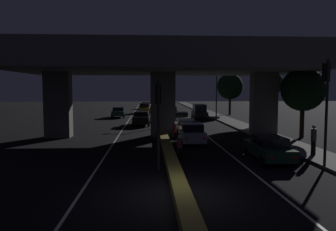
{
  "coord_description": "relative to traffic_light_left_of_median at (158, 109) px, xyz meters",
  "views": [
    {
      "loc": [
        -1.18,
        -12.39,
        4.06
      ],
      "look_at": [
        0.7,
        19.99,
        1.49
      ],
      "focal_mm": 35.0,
      "sensor_mm": 36.0,
      "label": 1
    }
  ],
  "objects": [
    {
      "name": "roadside_tree_kerbside_far",
      "position": [
        12.49,
        35.56,
        1.47
      ],
      "size": [
        4.14,
        4.14,
        6.64
      ],
      "color": "#38281C",
      "rests_on": "ground_plane"
    },
    {
      "name": "roadside_tree_kerbside_mid",
      "position": [
        13.2,
        21.29,
        1.78
      ],
      "size": [
        3.7,
        3.7,
        6.74
      ],
      "color": "#38281C",
      "rests_on": "ground_plane"
    },
    {
      "name": "motorcycle_red_filtering_mid",
      "position": [
        1.71,
        11.34,
        -2.5
      ],
      "size": [
        0.34,
        1.74,
        1.37
      ],
      "rotation": [
        0.0,
        0.0,
        1.64
      ],
      "color": "black",
      "rests_on": "ground_plane"
    },
    {
      "name": "car_dark_green_lead",
      "position": [
        6.37,
        1.97,
        -2.36
      ],
      "size": [
        1.93,
        4.65,
        1.41
      ],
      "rotation": [
        0.0,
        0.0,
        1.55
      ],
      "color": "black",
      "rests_on": "ground_plane"
    },
    {
      "name": "roadside_tree_kerbside_near",
      "position": [
        12.44,
        10.56,
        0.97
      ],
      "size": [
        3.65,
        3.65,
        5.9
      ],
      "color": "#2D2116",
      "rests_on": "ground_plane"
    },
    {
      "name": "sidewalk_right",
      "position": [
        9.71,
        24.16,
        -3.01
      ],
      "size": [
        2.48,
        126.0,
        0.15
      ],
      "primitive_type": "cube",
      "color": "#5B5956",
      "rests_on": "ground_plane"
    },
    {
      "name": "car_white_third",
      "position": [
        2.93,
        13.58,
        -2.4
      ],
      "size": [
        1.94,
        4.52,
        1.31
      ],
      "rotation": [
        0.0,
        0.0,
        1.56
      ],
      "color": "silver",
      "rests_on": "ground_plane"
    },
    {
      "name": "traffic_light_right_of_median",
      "position": [
        8.57,
        -0.01,
        0.71
      ],
      "size": [
        0.3,
        0.49,
        5.6
      ],
      "color": "black",
      "rests_on": "ground_plane"
    },
    {
      "name": "ground_plane",
      "position": [
        0.72,
        -3.84,
        -3.09
      ],
      "size": [
        200.0,
        200.0,
        0.0
      ],
      "primitive_type": "plane",
      "color": "black"
    },
    {
      "name": "car_white_fourth_oncoming",
      "position": [
        -1.14,
        52.95,
        -2.37
      ],
      "size": [
        2.15,
        4.18,
        1.4
      ],
      "rotation": [
        0.0,
        0.0,
        -1.6
      ],
      "color": "silver",
      "rests_on": "ground_plane"
    },
    {
      "name": "lane_line_left_inner",
      "position": [
        -3.16,
        31.16,
        -3.08
      ],
      "size": [
        0.12,
        126.0,
        0.0
      ],
      "primitive_type": "cube",
      "color": "beige",
      "rests_on": "ground_plane"
    },
    {
      "name": "elevated_overpass",
      "position": [
        0.72,
        12.05,
        3.26
      ],
      "size": [
        25.02,
        13.12,
        8.51
      ],
      "color": "#5B5956",
      "rests_on": "ground_plane"
    },
    {
      "name": "car_taxi_yellow_third_oncoming",
      "position": [
        -1.27,
        40.47,
        -2.19
      ],
      "size": [
        2.01,
        4.74,
        1.71
      ],
      "rotation": [
        0.0,
        0.0,
        -1.58
      ],
      "color": "gold",
      "rests_on": "ground_plane"
    },
    {
      "name": "car_black_fifth",
      "position": [
        6.46,
        28.29,
        -2.02
      ],
      "size": [
        2.04,
        4.66,
        2.05
      ],
      "rotation": [
        0.0,
        0.0,
        1.54
      ],
      "color": "black",
      "rests_on": "ground_plane"
    },
    {
      "name": "car_silver_second",
      "position": [
        2.74,
        7.83,
        -2.29
      ],
      "size": [
        1.87,
        3.95,
        1.56
      ],
      "rotation": [
        0.0,
        0.0,
        1.56
      ],
      "color": "gray",
      "rests_on": "ground_plane"
    },
    {
      "name": "median_divider",
      "position": [
        0.72,
        31.16,
        -2.86
      ],
      "size": [
        0.65,
        126.0,
        0.44
      ],
      "primitive_type": "cube",
      "color": "olive",
      "rests_on": "ground_plane"
    },
    {
      "name": "car_black_sixth",
      "position": [
        3.06,
        34.85,
        -2.35
      ],
      "size": [
        1.97,
        4.2,
        1.42
      ],
      "rotation": [
        0.0,
        0.0,
        1.53
      ],
      "color": "black",
      "rests_on": "ground_plane"
    },
    {
      "name": "car_dark_green_second_oncoming",
      "position": [
        -4.95,
        31.75,
        -2.31
      ],
      "size": [
        2.02,
        4.17,
        1.48
      ],
      "rotation": [
        0.0,
        0.0,
        -1.54
      ],
      "color": "black",
      "rests_on": "ground_plane"
    },
    {
      "name": "car_silver_fourth",
      "position": [
        3.0,
        20.39,
        -2.3
      ],
      "size": [
        2.04,
        4.52,
        1.54
      ],
      "rotation": [
        0.0,
        0.0,
        1.58
      ],
      "color": "gray",
      "rests_on": "ground_plane"
    },
    {
      "name": "car_black_lead_oncoming",
      "position": [
        -1.31,
        21.18,
        -2.28
      ],
      "size": [
        2.07,
        4.76,
        1.56
      ],
      "rotation": [
        0.0,
        0.0,
        -1.61
      ],
      "color": "black",
      "rests_on": "ground_plane"
    },
    {
      "name": "motorcycle_black_filtering_near",
      "position": [
        1.33,
        2.59,
        -2.47
      ],
      "size": [
        0.34,
        1.79,
        1.44
      ],
      "rotation": [
        0.0,
        0.0,
        1.5
      ],
      "color": "black",
      "rests_on": "ground_plane"
    },
    {
      "name": "traffic_light_left_of_median",
      "position": [
        0.0,
        0.0,
        0.0
      ],
      "size": [
        0.3,
        0.49,
        4.51
      ],
      "color": "black",
      "rests_on": "ground_plane"
    },
    {
      "name": "street_lamp",
      "position": [
        9.03,
        30.94,
        1.76
      ],
      "size": [
        2.3,
        0.32,
        8.21
      ],
      "color": "#2D2D30",
      "rests_on": "ground_plane"
    },
    {
      "name": "pedestrian_on_sidewalk",
      "position": [
        9.37,
        2.61,
        -2.01
      ],
      "size": [
        0.33,
        0.33,
        1.81
      ],
      "color": "black",
      "rests_on": "sidewalk_right"
    },
    {
      "name": "lane_line_right_inner",
      "position": [
        4.61,
        31.16,
        -3.08
      ],
      "size": [
        0.12,
        126.0,
        0.0
      ],
      "primitive_type": "cube",
      "color": "beige",
      "rests_on": "ground_plane"
    }
  ]
}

